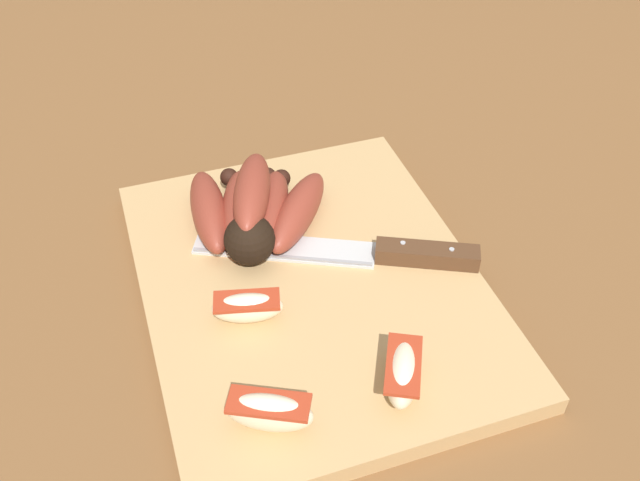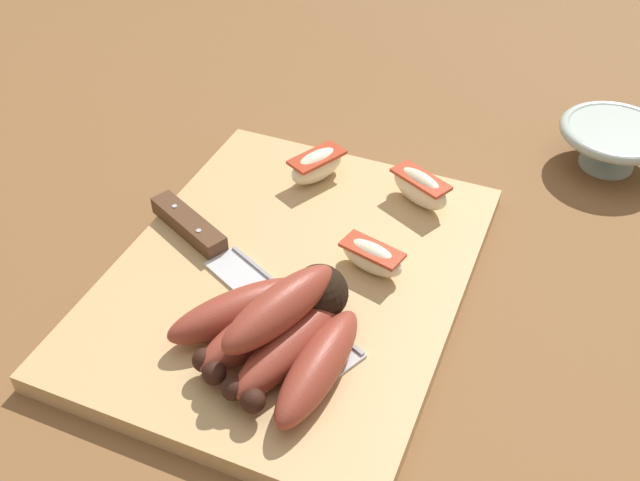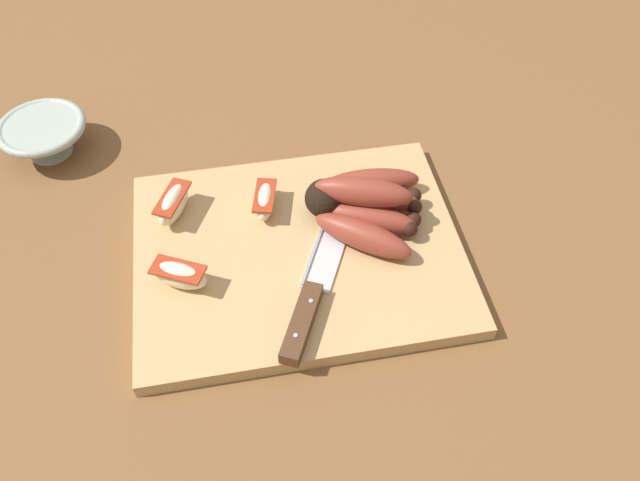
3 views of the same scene
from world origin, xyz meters
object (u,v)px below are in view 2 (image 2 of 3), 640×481
at_px(chefs_knife, 218,251).
at_px(apple_wedge_middle, 420,188).
at_px(banana_bunch, 281,328).
at_px(ceramic_bowl, 612,143).
at_px(apple_wedge_near, 317,165).
at_px(apple_wedge_far, 372,257).

bearing_deg(chefs_knife, apple_wedge_middle, 135.05).
distance_m(banana_bunch, apple_wedge_middle, 0.24).
xyz_separation_m(chefs_knife, ceramic_bowl, (-0.33, 0.32, 0.00)).
bearing_deg(apple_wedge_middle, banana_bunch, -11.90).
height_order(chefs_knife, ceramic_bowl, ceramic_bowl).
bearing_deg(chefs_knife, apple_wedge_near, 165.46).
height_order(banana_bunch, apple_wedge_far, banana_bunch).
bearing_deg(apple_wedge_middle, chefs_knife, -44.95).
bearing_deg(banana_bunch, apple_wedge_far, 162.44).
bearing_deg(apple_wedge_far, banana_bunch, -17.56).
bearing_deg(apple_wedge_far, chefs_knife, -74.88).
xyz_separation_m(apple_wedge_far, ceramic_bowl, (-0.29, 0.18, -0.01)).
relative_size(banana_bunch, apple_wedge_middle, 2.23).
height_order(apple_wedge_near, apple_wedge_far, apple_wedge_near).
height_order(chefs_knife, apple_wedge_middle, apple_wedge_middle).
relative_size(banana_bunch, apple_wedge_near, 2.27).
bearing_deg(apple_wedge_near, banana_bunch, 15.56).
bearing_deg(apple_wedge_far, apple_wedge_near, -137.80).
height_order(apple_wedge_near, ceramic_bowl, apple_wedge_near).
height_order(chefs_knife, apple_wedge_near, apple_wedge_near).
bearing_deg(apple_wedge_far, ceramic_bowl, 147.43).
bearing_deg(banana_bunch, apple_wedge_middle, 168.10).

